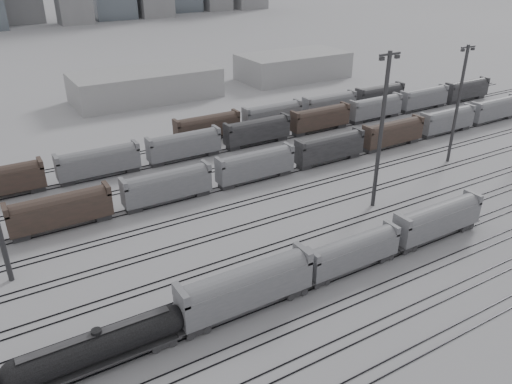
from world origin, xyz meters
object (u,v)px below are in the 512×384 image
tank_car_b (99,347)px  hopper_car_c (438,218)px  hopper_car_a (246,285)px  hopper_car_b (353,251)px  light_mast_c (381,129)px

tank_car_b → hopper_car_c: size_ratio=1.21×
hopper_car_a → hopper_car_c: 31.83m
hopper_car_a → hopper_car_c: hopper_car_a is taller
tank_car_b → hopper_car_b: (32.85, -0.00, 0.43)m
tank_car_b → hopper_car_b: 32.85m
tank_car_b → hopper_car_a: size_ratio=1.11×
hopper_car_a → hopper_car_b: (15.97, -0.00, -0.60)m
hopper_car_b → light_mast_c: (15.37, 12.51, 10.25)m
hopper_car_c → light_mast_c: bearing=92.2°
hopper_car_a → hopper_car_c: (31.83, 0.00, -0.29)m
tank_car_b → hopper_car_c: (48.70, 0.00, 0.73)m
hopper_car_a → tank_car_b: bearing=180.0°
light_mast_c → hopper_car_b: bearing=-140.8°
tank_car_b → hopper_car_c: bearing=0.0°
tank_car_b → light_mast_c: size_ratio=0.73×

